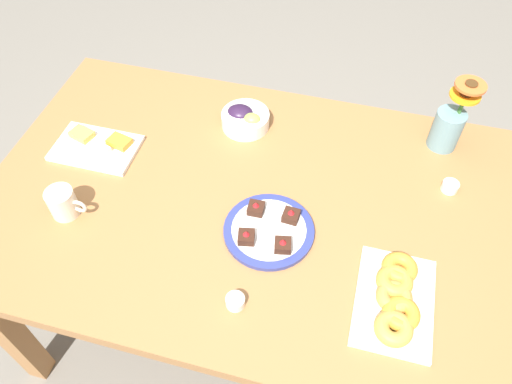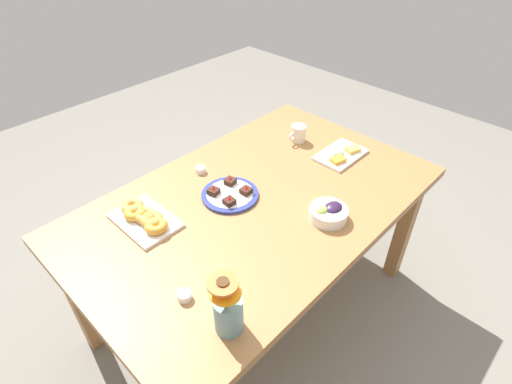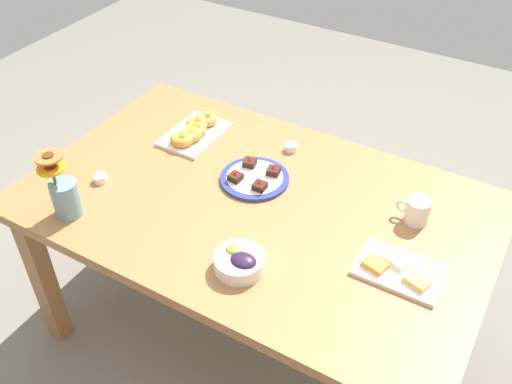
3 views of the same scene
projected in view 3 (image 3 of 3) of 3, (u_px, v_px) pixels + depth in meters
ground_plane at (256, 332)px, 2.45m from camera, size 6.00×6.00×0.00m
dining_table at (256, 219)px, 2.03m from camera, size 1.60×1.00×0.74m
coffee_mug at (417, 210)px, 1.87m from camera, size 0.11×0.08×0.09m
grape_bowl at (240, 262)px, 1.71m from camera, size 0.16×0.16×0.07m
cheese_platter at (399, 270)px, 1.71m from camera, size 0.26×0.17×0.03m
croissant_platter at (195, 131)px, 2.27m from camera, size 0.19×0.29×0.05m
jam_cup_honey at (100, 178)px, 2.05m from camera, size 0.05×0.05×0.03m
jam_cup_berry at (291, 147)px, 2.20m from camera, size 0.05×0.05×0.03m
dessert_plate at (255, 178)px, 2.06m from camera, size 0.25×0.25×0.05m
flower_vase at (64, 194)px, 1.87m from camera, size 0.11×0.10×0.24m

